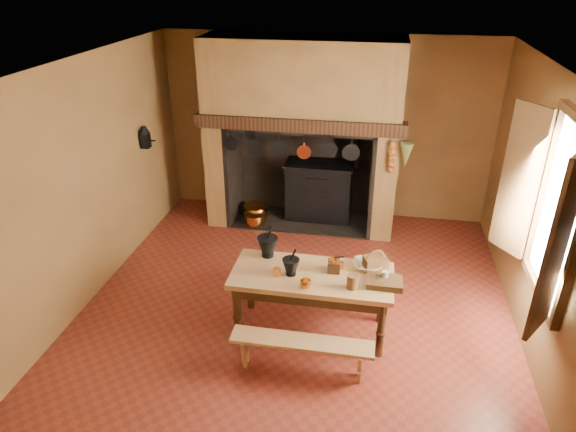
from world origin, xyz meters
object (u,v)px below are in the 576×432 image
object	(u,v)px
coffee_grinder	(334,265)
mixing_bowl	(368,265)
work_table	(312,283)
wicker_basket	(376,262)
iron_range	(319,190)
bench_front	(302,348)

from	to	relation	value
coffee_grinder	mixing_bowl	size ratio (longest dim) A/B	0.66
work_table	coffee_grinder	xyz separation A→B (m)	(0.22, 0.08, 0.19)
work_table	wicker_basket	xyz separation A→B (m)	(0.65, 0.23, 0.19)
iron_range	bench_front	distance (m)	3.47
iron_range	bench_front	size ratio (longest dim) A/B	1.13
work_table	coffee_grinder	bearing A→B (deg)	20.96
wicker_basket	iron_range	bearing A→B (deg)	89.04
iron_range	coffee_grinder	xyz separation A→B (m)	(0.49, -2.70, 0.33)
bench_front	wicker_basket	xyz separation A→B (m)	(0.65, 0.89, 0.52)
bench_front	mixing_bowl	world-z (taller)	mixing_bowl
iron_range	work_table	size ratio (longest dim) A/B	0.93
work_table	wicker_basket	bearing A→B (deg)	18.98
coffee_grinder	mixing_bowl	distance (m)	0.38
coffee_grinder	wicker_basket	size ratio (longest dim) A/B	0.69
wicker_basket	coffee_grinder	bearing A→B (deg)	177.20
bench_front	mixing_bowl	xyz separation A→B (m)	(0.57, 0.89, 0.48)
mixing_bowl	coffee_grinder	bearing A→B (deg)	-158.75
iron_range	work_table	bearing A→B (deg)	-84.52
bench_front	coffee_grinder	xyz separation A→B (m)	(0.22, 0.75, 0.52)
work_table	bench_front	xyz separation A→B (m)	(0.00, -0.67, -0.33)
mixing_bowl	work_table	bearing A→B (deg)	-158.87
mixing_bowl	bench_front	bearing A→B (deg)	-122.74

